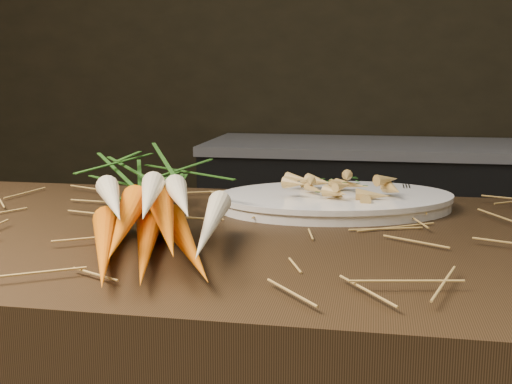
# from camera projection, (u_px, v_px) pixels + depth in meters

# --- Properties ---
(back_counter) EXTENTS (1.82, 0.62, 0.84)m
(back_counter) POSITION_uv_depth(u_px,v_px,m) (415.00, 239.00, 2.80)
(back_counter) COLOR black
(back_counter) RESTS_ON ground
(straw_bedding) EXTENTS (1.40, 0.60, 0.02)m
(straw_bedding) POSITION_uv_depth(u_px,v_px,m) (295.00, 229.00, 0.95)
(straw_bedding) COLOR olive
(straw_bedding) RESTS_ON main_counter
(root_veg_bunch) EXTENTS (0.36, 0.60, 0.11)m
(root_veg_bunch) POSITION_uv_depth(u_px,v_px,m) (149.00, 198.00, 0.96)
(root_veg_bunch) COLOR #C34907
(root_veg_bunch) RESTS_ON main_counter
(serving_platter) EXTENTS (0.47, 0.37, 0.02)m
(serving_platter) POSITION_uv_depth(u_px,v_px,m) (335.00, 203.00, 1.13)
(serving_platter) COLOR white
(serving_platter) RESTS_ON main_counter
(roasted_veg_heap) EXTENTS (0.23, 0.19, 0.05)m
(roasted_veg_heap) POSITION_uv_depth(u_px,v_px,m) (336.00, 184.00, 1.12)
(roasted_veg_heap) COLOR #A6813E
(roasted_veg_heap) RESTS_ON serving_platter
(serving_fork) EXTENTS (0.01, 0.16, 0.00)m
(serving_fork) POSITION_uv_depth(u_px,v_px,m) (420.00, 196.00, 1.12)
(serving_fork) COLOR silver
(serving_fork) RESTS_ON serving_platter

